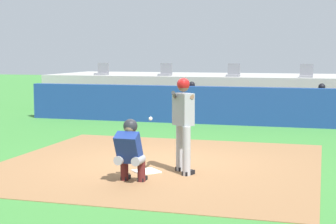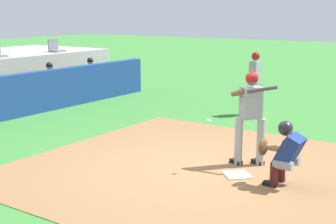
{
  "view_description": "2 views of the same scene",
  "coord_description": "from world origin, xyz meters",
  "px_view_note": "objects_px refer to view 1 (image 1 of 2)",
  "views": [
    {
      "loc": [
        3.19,
        -10.38,
        2.26
      ],
      "look_at": [
        0.0,
        0.7,
        1.0
      ],
      "focal_mm": 57.79,
      "sensor_mm": 36.0,
      "label": 1
    },
    {
      "loc": [
        -7.49,
        -4.41,
        2.89
      ],
      "look_at": [
        0.0,
        0.7,
        1.0
      ],
      "focal_mm": 51.6,
      "sensor_mm": 36.0,
      "label": 2
    }
  ],
  "objects_px": {
    "dugout_player_0": "(191,100)",
    "stadium_seat_0": "(102,72)",
    "home_plate": "(146,171)",
    "stadium_seat_2": "(233,73)",
    "dugout_player_1": "(321,103)",
    "stadium_seat_3": "(306,74)",
    "stadium_seat_1": "(166,72)",
    "catcher_crouched": "(130,148)",
    "batter_at_plate": "(183,119)"
  },
  "relations": [
    {
      "from": "dugout_player_1",
      "to": "stadium_seat_1",
      "type": "distance_m",
      "value": 6.16
    },
    {
      "from": "stadium_seat_2",
      "to": "stadium_seat_3",
      "type": "bearing_deg",
      "value": 0.0
    },
    {
      "from": "home_plate",
      "to": "stadium_seat_0",
      "type": "distance_m",
      "value": 11.53
    },
    {
      "from": "stadium_seat_3",
      "to": "stadium_seat_0",
      "type": "bearing_deg",
      "value": 180.0
    },
    {
      "from": "stadium_seat_0",
      "to": "stadium_seat_3",
      "type": "xyz_separation_m",
      "value": [
        7.8,
        0.0,
        0.0
      ]
    },
    {
      "from": "batter_at_plate",
      "to": "stadium_seat_0",
      "type": "bearing_deg",
      "value": 120.33
    },
    {
      "from": "dugout_player_1",
      "to": "stadium_seat_1",
      "type": "bearing_deg",
      "value": 160.5
    },
    {
      "from": "stadium_seat_0",
      "to": "catcher_crouched",
      "type": "bearing_deg",
      "value": -64.77
    },
    {
      "from": "batter_at_plate",
      "to": "dugout_player_0",
      "type": "xyz_separation_m",
      "value": [
        -1.8,
        8.04,
        -0.36
      ]
    },
    {
      "from": "dugout_player_0",
      "to": "stadium_seat_2",
      "type": "height_order",
      "value": "stadium_seat_2"
    },
    {
      "from": "dugout_player_1",
      "to": "stadium_seat_3",
      "type": "relative_size",
      "value": 2.71
    },
    {
      "from": "stadium_seat_2",
      "to": "stadium_seat_3",
      "type": "distance_m",
      "value": 2.6
    },
    {
      "from": "dugout_player_0",
      "to": "catcher_crouched",
      "type": "bearing_deg",
      "value": -83.0
    },
    {
      "from": "dugout_player_0",
      "to": "stadium_seat_0",
      "type": "bearing_deg",
      "value": 153.56
    },
    {
      "from": "stadium_seat_0",
      "to": "stadium_seat_1",
      "type": "relative_size",
      "value": 1.0
    },
    {
      "from": "batter_at_plate",
      "to": "dugout_player_1",
      "type": "bearing_deg",
      "value": 73.03
    },
    {
      "from": "dugout_player_1",
      "to": "batter_at_plate",
      "type": "bearing_deg",
      "value": -106.97
    },
    {
      "from": "home_plate",
      "to": "stadium_seat_1",
      "type": "height_order",
      "value": "stadium_seat_1"
    },
    {
      "from": "catcher_crouched",
      "to": "stadium_seat_1",
      "type": "xyz_separation_m",
      "value": [
        -2.6,
        11.02,
        0.93
      ]
    },
    {
      "from": "home_plate",
      "to": "stadium_seat_1",
      "type": "relative_size",
      "value": 0.92
    },
    {
      "from": "batter_at_plate",
      "to": "stadium_seat_2",
      "type": "relative_size",
      "value": 3.76
    },
    {
      "from": "dugout_player_1",
      "to": "stadium_seat_2",
      "type": "height_order",
      "value": "stadium_seat_2"
    },
    {
      "from": "dugout_player_0",
      "to": "stadium_seat_1",
      "type": "relative_size",
      "value": 2.71
    },
    {
      "from": "batter_at_plate",
      "to": "catcher_crouched",
      "type": "relative_size",
      "value": 1.02
    },
    {
      "from": "dugout_player_1",
      "to": "stadium_seat_1",
      "type": "xyz_separation_m",
      "value": [
        -5.75,
        2.03,
        0.86
      ]
    },
    {
      "from": "home_plate",
      "to": "dugout_player_1",
      "type": "xyz_separation_m",
      "value": [
        3.15,
        8.14,
        0.65
      ]
    },
    {
      "from": "stadium_seat_3",
      "to": "catcher_crouched",
      "type": "bearing_deg",
      "value": -103.29
    },
    {
      "from": "catcher_crouched",
      "to": "stadium_seat_2",
      "type": "height_order",
      "value": "stadium_seat_2"
    },
    {
      "from": "batter_at_plate",
      "to": "catcher_crouched",
      "type": "bearing_deg",
      "value": -126.3
    },
    {
      "from": "dugout_player_1",
      "to": "stadium_seat_1",
      "type": "height_order",
      "value": "stadium_seat_1"
    },
    {
      "from": "stadium_seat_2",
      "to": "stadium_seat_3",
      "type": "xyz_separation_m",
      "value": [
        2.6,
        0.0,
        0.0
      ]
    },
    {
      "from": "home_plate",
      "to": "dugout_player_1",
      "type": "distance_m",
      "value": 8.75
    },
    {
      "from": "stadium_seat_1",
      "to": "stadium_seat_3",
      "type": "height_order",
      "value": "same"
    },
    {
      "from": "dugout_player_0",
      "to": "stadium_seat_1",
      "type": "bearing_deg",
      "value": 126.23
    },
    {
      "from": "batter_at_plate",
      "to": "dugout_player_0",
      "type": "distance_m",
      "value": 8.25
    },
    {
      "from": "dugout_player_1",
      "to": "stadium_seat_0",
      "type": "bearing_deg",
      "value": 166.3
    },
    {
      "from": "catcher_crouched",
      "to": "stadium_seat_0",
      "type": "height_order",
      "value": "stadium_seat_0"
    },
    {
      "from": "stadium_seat_1",
      "to": "dugout_player_0",
      "type": "bearing_deg",
      "value": -53.77
    },
    {
      "from": "home_plate",
      "to": "stadium_seat_3",
      "type": "relative_size",
      "value": 0.92
    },
    {
      "from": "catcher_crouched",
      "to": "stadium_seat_1",
      "type": "height_order",
      "value": "stadium_seat_1"
    },
    {
      "from": "stadium_seat_0",
      "to": "stadium_seat_2",
      "type": "height_order",
      "value": "same"
    },
    {
      "from": "home_plate",
      "to": "batter_at_plate",
      "type": "xyz_separation_m",
      "value": [
        0.69,
        0.1,
        1.01
      ]
    },
    {
      "from": "home_plate",
      "to": "stadium_seat_1",
      "type": "distance_m",
      "value": 10.61
    },
    {
      "from": "stadium_seat_0",
      "to": "stadium_seat_3",
      "type": "relative_size",
      "value": 1.0
    },
    {
      "from": "home_plate",
      "to": "dugout_player_1",
      "type": "bearing_deg",
      "value": 68.88
    },
    {
      "from": "home_plate",
      "to": "catcher_crouched",
      "type": "distance_m",
      "value": 1.03
    },
    {
      "from": "stadium_seat_2",
      "to": "catcher_crouched",
      "type": "bearing_deg",
      "value": -90.02
    },
    {
      "from": "stadium_seat_0",
      "to": "dugout_player_1",
      "type": "bearing_deg",
      "value": -13.7
    },
    {
      "from": "catcher_crouched",
      "to": "stadium_seat_1",
      "type": "distance_m",
      "value": 11.36
    },
    {
      "from": "stadium_seat_0",
      "to": "stadium_seat_2",
      "type": "bearing_deg",
      "value": 0.0
    }
  ]
}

